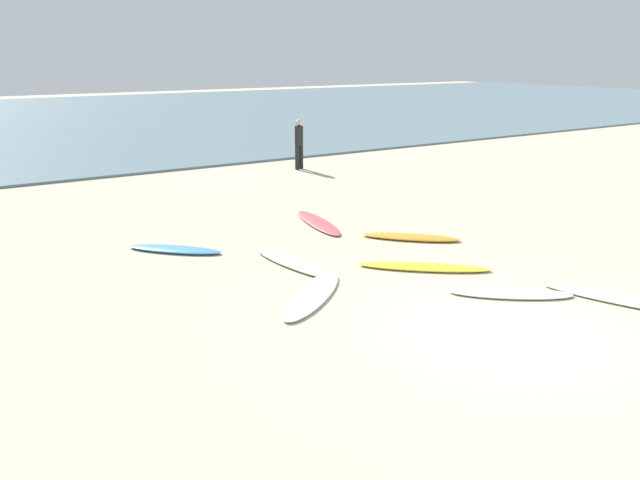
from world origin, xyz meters
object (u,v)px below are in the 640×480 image
object	(u,v)px
surfboard_5	(424,267)
surfboard_6	(295,263)
surfboard_7	(623,300)
surfboard_2	(312,295)
surfboard_0	(318,223)
surfboard_1	(175,249)
beachgoer_mid	(299,142)
surfboard_4	(411,237)
surfboard_3	(511,293)

from	to	relation	value
surfboard_5	surfboard_6	size ratio (longest dim) A/B	1.02
surfboard_5	surfboard_7	distance (m)	3.33
surfboard_2	surfboard_0	bearing A→B (deg)	-74.21
surfboard_5	surfboard_1	bearing A→B (deg)	-94.77
surfboard_0	surfboard_5	size ratio (longest dim) A/B	1.02
surfboard_0	beachgoer_mid	size ratio (longest dim) A/B	1.46
surfboard_1	surfboard_2	bearing A→B (deg)	60.88
surfboard_6	beachgoer_mid	size ratio (longest dim) A/B	1.41
surfboard_4	surfboard_7	bearing A→B (deg)	51.07
surfboard_0	surfboard_7	bearing A→B (deg)	-66.17
surfboard_1	surfboard_7	size ratio (longest dim) A/B	0.78
surfboard_6	beachgoer_mid	distance (m)	10.48
surfboard_0	surfboard_1	xyz separation A→B (m)	(-3.54, -0.21, 0.01)
surfboard_7	surfboard_1	bearing A→B (deg)	-73.34
surfboard_7	beachgoer_mid	size ratio (longest dim) A/B	1.51
surfboard_3	surfboard_7	xyz separation A→B (m)	(1.23, -1.20, 0.00)
surfboard_2	beachgoer_mid	bearing A→B (deg)	-70.49
surfboard_3	surfboard_2	bearing A→B (deg)	-83.03
surfboard_5	surfboard_0	bearing A→B (deg)	-141.00
surfboard_1	surfboard_2	size ratio (longest dim) A/B	0.82
surfboard_7	beachgoer_mid	bearing A→B (deg)	-119.55
surfboard_6	surfboard_5	bearing A→B (deg)	-44.45
surfboard_1	beachgoer_mid	xyz separation A→B (m)	(7.14, 6.73, 0.87)
surfboard_5	surfboard_7	world-z (taller)	surfboard_5
surfboard_3	beachgoer_mid	size ratio (longest dim) A/B	1.19
surfboard_3	surfboard_6	xyz separation A→B (m)	(-2.06, 3.29, 0.01)
surfboard_0	surfboard_3	size ratio (longest dim) A/B	1.23
surfboard_7	beachgoer_mid	distance (m)	13.52
surfboard_6	surfboard_7	distance (m)	5.57
surfboard_3	surfboard_4	world-z (taller)	surfboard_4
surfboard_0	surfboard_1	world-z (taller)	surfboard_1
surfboard_1	beachgoer_mid	distance (m)	9.86
surfboard_2	surfboard_6	xyz separation A→B (m)	(0.66, 1.58, 0.00)
surfboard_4	beachgoer_mid	world-z (taller)	beachgoer_mid
surfboard_0	surfboard_6	size ratio (longest dim) A/B	1.04
surfboard_7	beachgoer_mid	xyz separation A→B (m)	(2.35, 13.29, 0.88)
surfboard_3	surfboard_5	world-z (taller)	surfboard_5
surfboard_0	surfboard_6	bearing A→B (deg)	-118.52
surfboard_5	beachgoer_mid	world-z (taller)	beachgoer_mid
surfboard_4	surfboard_7	world-z (taller)	surfboard_4
surfboard_2	beachgoer_mid	xyz separation A→B (m)	(6.29, 10.37, 0.88)
surfboard_1	surfboard_4	xyz separation A→B (m)	(4.46, -1.92, -0.00)
surfboard_3	surfboard_4	bearing A→B (deg)	-155.27
beachgoer_mid	surfboard_2	bearing A→B (deg)	42.59
surfboard_1	surfboard_2	world-z (taller)	surfboard_1
surfboard_1	surfboard_3	size ratio (longest dim) A/B	0.99
surfboard_0	beachgoer_mid	world-z (taller)	beachgoer_mid
surfboard_1	surfboard_6	distance (m)	2.56
surfboard_0	surfboard_7	world-z (taller)	surfboard_0
surfboard_4	surfboard_6	world-z (taller)	surfboard_4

